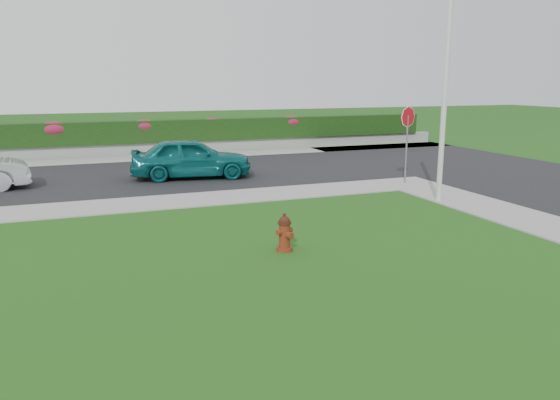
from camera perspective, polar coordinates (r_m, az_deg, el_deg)
name	(u,v)px	position (r m, az deg, el deg)	size (l,w,h in m)	color
ground	(357,305)	(9.30, 8.03, -10.85)	(120.00, 120.00, 0.00)	black
street_far	(53,181)	(21.77, -22.66, 1.81)	(26.00, 8.00, 0.04)	black
sidewalk_far	(9,214)	(16.94, -26.42, -1.31)	(24.00, 2.00, 0.04)	gray
curb_corner	(408,183)	(20.23, 13.19, 1.71)	(2.00, 2.00, 0.04)	gray
sidewalk_beyond	(146,158)	(26.89, -13.86, 4.25)	(34.00, 2.00, 0.04)	gray
retaining_wall	(141,149)	(28.33, -14.28, 5.20)	(34.00, 0.40, 0.60)	gray
hedge	(140,132)	(28.34, -14.39, 6.93)	(32.00, 0.90, 1.10)	black
fire_hydrant	(285,233)	(11.89, 0.49, -3.50)	(0.43, 0.41, 0.84)	#520F0C
sedan_teal	(191,158)	(20.89, -9.26, 4.38)	(1.80, 4.47, 1.52)	#0C5C5C
utility_pole	(445,98)	(17.12, 16.82, 10.13)	(0.16, 0.16, 6.26)	silver
stop_sign	(408,126)	(20.01, 13.19, 7.55)	(0.72, 0.26, 2.77)	slate
flower_clump_c	(54,129)	(28.05, -22.52, 6.88)	(1.41, 0.90, 0.70)	#C0203A
flower_clump_d	(144,126)	(28.24, -14.03, 7.54)	(1.26, 0.81, 0.63)	#C0203A
flower_clump_e	(212,123)	(28.86, -7.13, 7.99)	(1.06, 0.68, 0.53)	#C0203A
flower_clump_f	(291,122)	(30.23, 1.16, 8.20)	(1.26, 0.81, 0.63)	#C0203A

